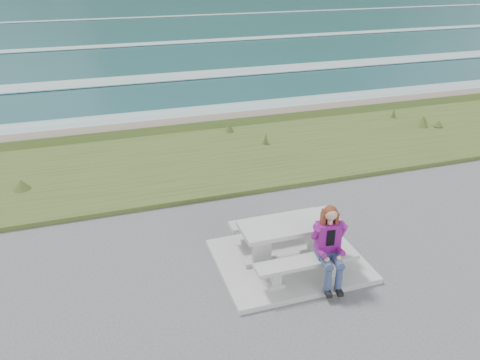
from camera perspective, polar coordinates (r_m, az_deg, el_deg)
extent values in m
cube|color=#ABABA5|center=(8.73, 5.97, -9.74)|extent=(2.60, 2.10, 0.10)
cube|color=#ABABA5|center=(8.50, 2.61, -9.94)|extent=(0.62, 0.12, 0.08)
cube|color=#ABABA5|center=(8.33, 2.65, -8.30)|extent=(0.34, 0.09, 0.51)
cube|color=#ABABA5|center=(8.17, 2.69, -6.59)|extent=(0.62, 0.12, 0.08)
cube|color=#ABABA5|center=(8.88, 9.24, -8.56)|extent=(0.62, 0.12, 0.08)
cube|color=#ABABA5|center=(8.71, 9.37, -6.96)|extent=(0.34, 0.09, 0.51)
cube|color=#ABABA5|center=(8.56, 9.52, -5.30)|extent=(0.62, 0.12, 0.08)
cube|color=#ABABA5|center=(8.31, 6.22, -5.47)|extent=(1.80, 0.75, 0.08)
cube|color=#ABABA5|center=(7.98, 4.40, -12.73)|extent=(0.30, 0.12, 0.08)
cube|color=#ABABA5|center=(7.89, 4.44, -11.88)|extent=(0.17, 0.09, 0.22)
cube|color=#ABABA5|center=(7.80, 4.47, -11.01)|extent=(0.30, 0.12, 0.08)
cube|color=#ABABA5|center=(8.38, 11.39, -11.10)|extent=(0.30, 0.12, 0.08)
cube|color=#ABABA5|center=(8.29, 11.48, -10.27)|extent=(0.17, 0.09, 0.22)
cube|color=#ABABA5|center=(8.21, 11.57, -9.42)|extent=(0.30, 0.12, 0.08)
cube|color=#ABABA5|center=(7.95, 8.16, -9.78)|extent=(1.80, 0.35, 0.07)
cube|color=#ABABA5|center=(9.04, 1.06, -7.47)|extent=(0.30, 0.12, 0.08)
cube|color=#ABABA5|center=(8.96, 1.07, -6.67)|extent=(0.17, 0.09, 0.22)
cube|color=#ABABA5|center=(8.88, 1.07, -5.86)|extent=(0.30, 0.12, 0.08)
cube|color=#ABABA5|center=(9.39, 7.34, -6.29)|extent=(0.30, 0.12, 0.08)
cube|color=#ABABA5|center=(9.32, 7.39, -5.51)|extent=(0.17, 0.09, 0.22)
cube|color=#ABABA5|center=(9.24, 7.44, -4.72)|extent=(0.30, 0.12, 0.08)
cube|color=#ABABA5|center=(9.01, 4.34, -4.88)|extent=(1.80, 0.35, 0.07)
cube|color=#354D1D|center=(12.88, -2.88, 2.51)|extent=(160.00, 4.50, 0.22)
cube|color=#66594C|center=(15.51, -5.74, 6.57)|extent=(160.00, 0.80, 2.20)
cube|color=silver|center=(21.76, -9.12, 7.27)|extent=(220.00, 3.00, 0.06)
cube|color=silver|center=(29.39, -11.82, 11.96)|extent=(220.00, 2.00, 0.06)
cube|color=silver|center=(41.11, -14.02, 15.66)|extent=(220.00, 1.40, 0.06)
cube|color=silver|center=(58.90, -15.72, 18.41)|extent=(220.00, 1.00, 0.06)
cube|color=navy|center=(8.01, 10.90, -10.87)|extent=(0.45, 0.72, 0.56)
cube|color=#7E1477|center=(7.88, 10.68, -6.78)|extent=(0.42, 0.28, 0.51)
sphere|color=#D8A587|center=(7.64, 11.00, -4.06)|extent=(0.22, 0.22, 0.22)
sphere|color=#622B16|center=(7.65, 10.95, -3.91)|extent=(0.24, 0.24, 0.24)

